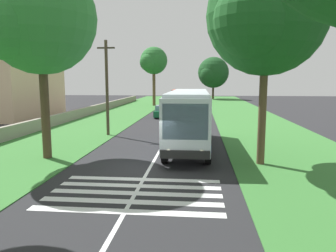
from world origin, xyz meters
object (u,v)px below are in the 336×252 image
object	(u,v)px
trailing_car_0	(163,112)
trailing_car_3	(177,101)
trailing_car_1	(195,108)
roadside_building	(11,85)
utility_pole	(107,87)
roadside_tree_right_1	(213,73)
roadside_tree_right_0	(263,20)
trailing_car_2	(173,105)
coach_bus	(189,116)
roadside_tree_left_0	(38,22)
roadside_tree_left_1	(153,62)
trailing_minibus_0	(178,94)

from	to	relation	value
trailing_car_0	trailing_car_3	xyz separation A→B (m)	(19.71, -0.27, 0.00)
trailing_car_1	roadside_building	xyz separation A→B (m)	(-7.67, 21.98, 3.23)
trailing_car_0	utility_pole	world-z (taller)	utility_pole
trailing_car_1	roadside_tree_right_1	distance (m)	33.77
roadside_tree_right_0	trailing_car_0	bearing A→B (deg)	19.34
trailing_car_2	roadside_tree_right_0	world-z (taller)	roadside_tree_right_0
utility_pole	roadside_tree_right_0	bearing A→B (deg)	-127.40
trailing_car_3	coach_bus	bearing A→B (deg)	-174.78
roadside_tree_left_0	trailing_car_3	bearing A→B (deg)	-6.48
trailing_car_2	utility_pole	size ratio (longest dim) A/B	0.57
roadside_tree_left_0	roadside_building	world-z (taller)	roadside_tree_left_0
roadside_tree_left_1	roadside_building	world-z (taller)	roadside_tree_left_1
trailing_car_0	roadside_tree_right_0	world-z (taller)	roadside_tree_right_0
trailing_minibus_0	roadside_tree_right_1	xyz separation A→B (m)	(10.83, -7.61, 4.52)
trailing_car_2	trailing_car_0	bearing A→B (deg)	178.38
trailing_car_1	roadside_tree_right_0	world-z (taller)	roadside_tree_right_0
trailing_car_0	trailing_minibus_0	xyz separation A→B (m)	(28.48, 0.15, 0.88)
roadside_tree_left_0	trailing_minibus_0	bearing A→B (deg)	-4.86
roadside_tree_right_0	trailing_minibus_0	bearing A→B (deg)	8.72
trailing_car_0	roadside_tree_left_0	size ratio (longest dim) A/B	0.40
roadside_tree_left_0	roadside_tree_right_0	world-z (taller)	roadside_tree_left_0
roadside_tree_right_0	roadside_building	bearing A→B (deg)	52.30
trailing_car_2	roadside_tree_right_0	size ratio (longest dim) A/B	0.41
roadside_tree_left_0	roadside_tree_left_1	bearing A→B (deg)	-1.05
trailing_car_3	trailing_car_0	bearing A→B (deg)	179.21
trailing_car_2	roadside_tree_left_1	distance (m)	9.91
utility_pole	roadside_building	size ratio (longest dim) A/B	0.56
roadside_tree_left_0	roadside_building	distance (m)	24.41
trailing_car_2	roadside_tree_left_0	distance (m)	34.05
trailing_car_3	roadside_building	size ratio (longest dim) A/B	0.32
coach_bus	roadside_tree_right_0	xyz separation A→B (m)	(-3.56, -3.79, 5.29)
trailing_car_1	roadside_building	distance (m)	23.50
trailing_car_0	trailing_car_2	distance (m)	11.74
coach_bus	trailing_car_3	world-z (taller)	coach_bus
trailing_minibus_0	roadside_building	bearing A→B (deg)	148.95
trailing_car_0	roadside_building	xyz separation A→B (m)	(-1.49, 18.20, 3.23)
coach_bus	roadside_tree_left_0	world-z (taller)	roadside_tree_left_0
trailing_car_1	roadside_tree_right_1	bearing A→B (deg)	-6.33
trailing_car_2	roadside_tree_right_1	size ratio (longest dim) A/B	0.44
roadside_tree_right_0	roadside_building	xyz separation A→B (m)	(19.86, 25.69, -3.54)
roadside_tree_left_0	roadside_building	size ratio (longest dim) A/B	0.80
trailing_car_0	trailing_car_2	bearing A→B (deg)	-1.62
roadside_tree_left_0	utility_pole	xyz separation A→B (m)	(7.93, -1.41, -3.64)
trailing_car_2	trailing_minibus_0	distance (m)	16.78
roadside_tree_left_1	trailing_car_3	bearing A→B (deg)	-61.26
roadside_tree_left_0	trailing_car_1	bearing A→B (deg)	-16.56
utility_pole	coach_bus	bearing A→B (deg)	-123.62
roadside_tree_right_1	roadside_building	size ratio (longest dim) A/B	0.73
trailing_car_0	trailing_car_2	world-z (taller)	same
roadside_tree_left_1	roadside_tree_right_1	bearing A→B (deg)	-27.07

